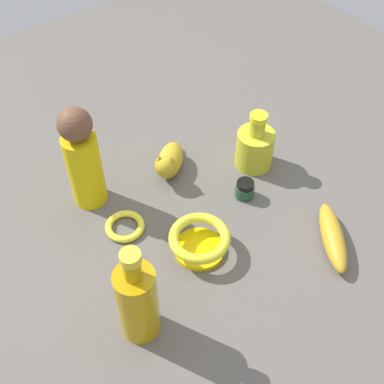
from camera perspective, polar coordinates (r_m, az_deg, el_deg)
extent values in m
plane|color=#5B5651|center=(1.10, 0.00, -2.96)|extent=(2.00, 2.00, 0.00)
ellipsoid|color=#BD9021|center=(1.08, 16.16, -5.08)|extent=(0.14, 0.17, 0.04)
ellipsoid|color=gold|center=(1.18, -2.56, 3.76)|extent=(0.12, 0.12, 0.06)
sphere|color=gold|center=(1.13, -3.12, 3.03)|extent=(0.05, 0.05, 0.05)
cone|color=gold|center=(1.11, -2.47, 3.72)|extent=(0.02, 0.02, 0.02)
cone|color=gold|center=(1.12, -3.86, 3.90)|extent=(0.02, 0.02, 0.02)
ellipsoid|color=gold|center=(1.23, -2.03, 5.01)|extent=(0.05, 0.05, 0.02)
cylinder|color=#B88D0B|center=(0.88, -6.37, -12.83)|extent=(0.07, 0.07, 0.17)
cylinder|color=#B88D0B|center=(0.79, -7.03, -8.90)|extent=(0.03, 0.03, 0.04)
cylinder|color=yellow|center=(0.76, -7.24, -7.62)|extent=(0.03, 0.03, 0.02)
torus|color=yellow|center=(1.08, -7.87, -4.00)|extent=(0.09, 0.09, 0.02)
cylinder|color=yellow|center=(1.04, 0.86, -6.67)|extent=(0.11, 0.11, 0.01)
torus|color=yellow|center=(1.01, 0.89, -5.38)|extent=(0.13, 0.13, 0.02)
cylinder|color=#DABE0D|center=(1.09, -12.41, 2.55)|extent=(0.10, 0.10, 0.19)
sphere|color=brown|center=(1.01, -13.58, 7.70)|extent=(0.07, 0.07, 0.07)
cylinder|color=gold|center=(1.19, 7.36, 5.01)|extent=(0.09, 0.09, 0.10)
cylinder|color=gold|center=(1.15, 7.69, 7.56)|extent=(0.04, 0.04, 0.04)
cylinder|color=yellow|center=(1.13, 7.83, 8.67)|extent=(0.04, 0.04, 0.01)
cylinder|color=#1F462E|center=(1.13, 6.18, 0.13)|extent=(0.04, 0.04, 0.03)
cylinder|color=yellow|center=(1.12, 6.24, 0.61)|extent=(0.04, 0.04, 0.00)
cylinder|color=black|center=(1.12, 6.27, 0.89)|extent=(0.04, 0.04, 0.01)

